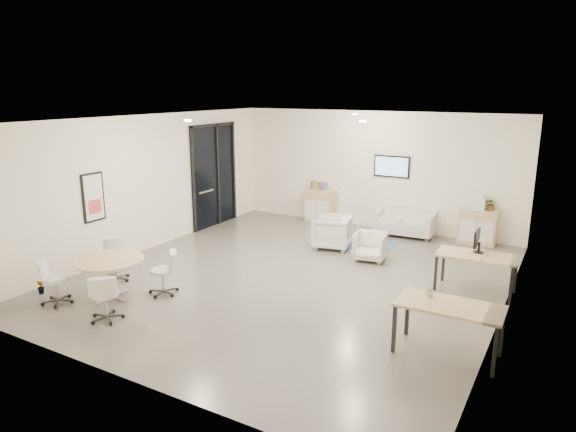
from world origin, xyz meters
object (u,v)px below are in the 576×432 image
(sideboard_right, at_px, (477,227))
(desk_front, at_px, (449,310))
(armchair_left, at_px, (332,231))
(round_table, at_px, (109,264))
(desk_rear, at_px, (477,258))
(armchair_right, at_px, (370,245))
(loveseat, at_px, (405,224))
(sideboard_left, at_px, (320,206))

(sideboard_right, bearing_deg, desk_front, -83.81)
(sideboard_right, distance_m, armchair_left, 3.66)
(armchair_left, xyz_separation_m, round_table, (-2.22, -4.84, 0.24))
(sideboard_right, distance_m, round_table, 8.69)
(armchair_left, bearing_deg, desk_rear, 58.61)
(desk_front, bearing_deg, armchair_left, 132.76)
(armchair_right, bearing_deg, sideboard_right, 44.32)
(armchair_left, relative_size, desk_front, 0.58)
(armchair_left, relative_size, round_table, 0.70)
(loveseat, height_order, desk_front, desk_front)
(sideboard_left, height_order, desk_rear, sideboard_left)
(armchair_right, relative_size, desk_front, 0.47)
(sideboard_left, distance_m, armchair_left, 2.50)
(armchair_right, bearing_deg, armchair_left, 151.41)
(sideboard_right, distance_m, armchair_right, 3.12)
(sideboard_left, bearing_deg, round_table, -97.08)
(desk_front, xyz_separation_m, round_table, (-5.87, -0.99, -0.02))
(armchair_right, bearing_deg, desk_rear, -26.96)
(armchair_left, bearing_deg, armchair_right, 57.51)
(desk_front, bearing_deg, armchair_right, 125.40)
(loveseat, distance_m, desk_rear, 3.94)
(armchair_left, distance_m, desk_rear, 3.75)
(sideboard_left, relative_size, round_table, 0.77)
(desk_front, bearing_deg, loveseat, 112.20)
(round_table, bearing_deg, armchair_right, 52.85)
(sideboard_right, bearing_deg, sideboard_left, -179.95)
(loveseat, height_order, armchair_right, armchair_right)
(sideboard_left, height_order, loveseat, sideboard_left)
(sideboard_left, height_order, desk_front, sideboard_left)
(sideboard_right, bearing_deg, armchair_left, -145.10)
(sideboard_right, relative_size, desk_front, 0.59)
(sideboard_left, height_order, armchair_left, sideboard_left)
(sideboard_right, distance_m, loveseat, 1.82)
(round_table, bearing_deg, sideboard_right, 53.00)
(sideboard_left, xyz_separation_m, desk_front, (5.01, -5.94, 0.22))
(desk_rear, xyz_separation_m, round_table, (-5.77, -3.65, 0.00))
(sideboard_right, relative_size, desk_rear, 0.61)
(armchair_right, xyz_separation_m, desk_rear, (2.41, -0.79, 0.32))
(armchair_right, height_order, desk_front, desk_front)
(desk_front, bearing_deg, desk_rear, 91.42)
(sideboard_right, xyz_separation_m, armchair_left, (-3.00, -2.10, -0.01))
(loveseat, height_order, round_table, round_table)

